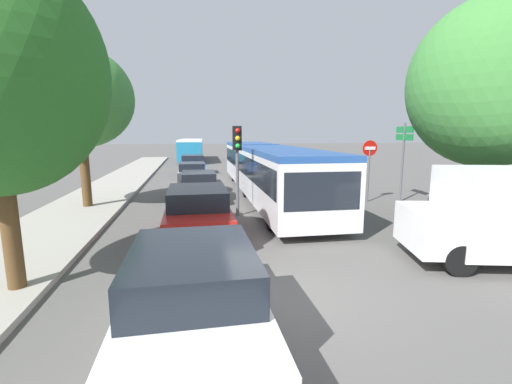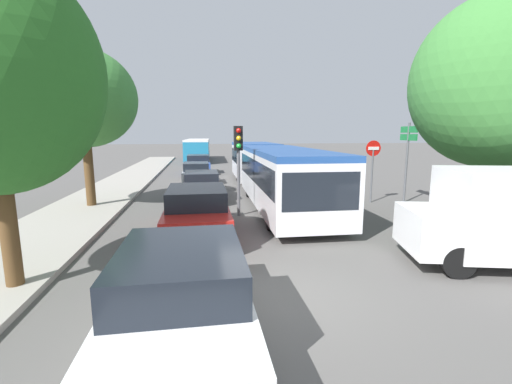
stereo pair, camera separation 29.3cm
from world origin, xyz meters
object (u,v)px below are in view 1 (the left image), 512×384
Objects in this scene: queued_car_silver at (192,173)px; queued_car_black at (199,186)px; articulated_bus at (265,166)px; tree_right_near at (495,88)px; city_bus_rear at (191,148)px; queued_car_white at (194,296)px; queued_car_blue at (193,164)px; queued_car_red at (198,212)px; direction_sign_post at (404,146)px; no_entry_sign at (369,161)px; tree_left_mid at (79,98)px; traffic_light at (237,151)px.

queued_car_black is at bearing -176.76° from queued_car_silver.
tree_right_near is (5.87, -7.51, 3.12)m from articulated_bus.
city_bus_rear reaches higher than queued_car_white.
queued_car_black is 11.19m from queued_car_blue.
queued_car_red is 1.12× the size of queued_car_black.
articulated_bus is 4.35× the size of queued_car_black.
city_bus_rear reaches higher than queued_car_blue.
queued_car_red is at bearing 178.42° from queued_car_black.
direction_sign_post is (9.37, -26.63, 1.13)m from city_bus_rear.
queued_car_silver is 10.80m from no_entry_sign.
tree_left_mid is at bearing 158.96° from tree_right_near.
city_bus_rear reaches higher than queued_car_red.
tree_left_mid reaches higher than queued_car_red.
tree_right_near reaches higher than city_bus_rear.
tree_right_near reaches higher than articulated_bus.
queued_car_white reaches higher than queued_car_silver.
queued_car_silver is (0.07, 16.78, -0.09)m from queued_car_white.
tree_right_near is (9.58, -11.83, 3.89)m from queued_car_silver.
queued_car_white reaches higher than queued_car_blue.
queued_car_silver is (-0.12, 11.21, -0.09)m from queued_car_red.
queued_car_red is at bearing -179.82° from queued_car_blue.
queued_car_white is 13.38m from direction_sign_post.
direction_sign_post is at bearing 92.19° from tree_right_near.
queued_car_white is at bearing -15.63° from articulated_bus.
queued_car_red is at bearing -1.78° from queued_car_white.
tree_left_mid reaches higher than queued_car_blue.
queued_car_black is (0.24, -24.47, -0.74)m from city_bus_rear.
queued_car_black is at bearing -8.24° from direction_sign_post.
city_bus_rear is at bearing -163.33° from no_entry_sign.
queued_car_silver is at bearing 0.72° from queued_car_red.
direction_sign_post is (7.75, 1.29, 0.05)m from traffic_light.
city_bus_rear is 35.90m from queued_car_white.
no_entry_sign reaches higher than queued_car_silver.
tree_left_mid is (-4.33, -6.48, 3.82)m from queued_car_silver.
queued_car_red is at bearing -46.75° from tree_left_mid.
queued_car_blue is (-0.02, 17.05, -0.02)m from queued_car_red.
traffic_light is at bearing -174.62° from city_bus_rear.
articulated_bus reaches higher than city_bus_rear.
traffic_light reaches higher than queued_car_black.
queued_car_black is 0.60× the size of tree_left_mid.
queued_car_red is 1.29× the size of traffic_light.
queued_car_silver is at bearing 56.24° from tree_left_mid.
city_bus_rear is 27.98m from traffic_light.
queued_car_silver is at bearing -178.10° from city_bus_rear.
tree_right_near reaches higher than traffic_light.
city_bus_rear is 13.30m from queued_car_blue.
articulated_bus is at bearing 15.01° from tree_left_mid.
direction_sign_post is at bearing -158.56° from city_bus_rear.
queued_car_white is at bearing 49.39° from direction_sign_post.
queued_car_blue is at bearing 1.10° from queued_car_black.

